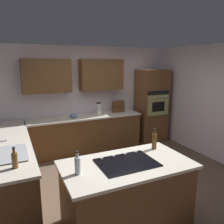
{
  "coord_description": "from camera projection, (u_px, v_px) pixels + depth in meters",
  "views": [
    {
      "loc": [
        1.75,
        3.46,
        2.2
      ],
      "look_at": [
        -0.27,
        -0.95,
        1.13
      ],
      "focal_mm": 35.96,
      "sensor_mm": 36.0,
      "label": 1
    }
  ],
  "objects": [
    {
      "name": "ground_plane",
      "position": [
        120.0,
        181.0,
        4.26
      ],
      "size": [
        14.0,
        14.0,
        0.0
      ],
      "primitive_type": "plane",
      "color": "brown"
    },
    {
      "name": "wall_back",
      "position": [
        82.0,
        92.0,
        5.72
      ],
      "size": [
        6.0,
        0.44,
        2.6
      ],
      "color": "silver",
      "rests_on": "ground"
    },
    {
      "name": "wall_left",
      "position": [
        208.0,
        102.0,
        5.24
      ],
      "size": [
        0.1,
        4.0,
        2.6
      ],
      "primitive_type": "cube",
      "color": "silver",
      "rests_on": "ground"
    },
    {
      "name": "lower_cabinets_back",
      "position": [
        86.0,
        134.0,
        5.65
      ],
      "size": [
        2.8,
        0.6,
        0.86
      ],
      "primitive_type": "cube",
      "color": "brown",
      "rests_on": "ground"
    },
    {
      "name": "countertop_back",
      "position": [
        85.0,
        117.0,
        5.55
      ],
      "size": [
        2.84,
        0.64,
        0.04
      ],
      "primitive_type": "cube",
      "color": "silver",
      "rests_on": "lower_cabinets_back"
    },
    {
      "name": "lower_cabinets_side",
      "position": [
        13.0,
        166.0,
        3.91
      ],
      "size": [
        0.6,
        2.9,
        0.86
      ],
      "primitive_type": "cube",
      "color": "brown",
      "rests_on": "ground"
    },
    {
      "name": "countertop_side",
      "position": [
        10.0,
        142.0,
        3.81
      ],
      "size": [
        0.64,
        2.94,
        0.04
      ],
      "primitive_type": "cube",
      "color": "silver",
      "rests_on": "lower_cabinets_side"
    },
    {
      "name": "island_base",
      "position": [
        126.0,
        195.0,
        3.06
      ],
      "size": [
        1.64,
        0.88,
        0.86
      ],
      "primitive_type": "cube",
      "color": "brown",
      "rests_on": "ground"
    },
    {
      "name": "island_top",
      "position": [
        127.0,
        164.0,
        2.96
      ],
      "size": [
        1.72,
        0.96,
        0.04
      ],
      "primitive_type": "cube",
      "color": "silver",
      "rests_on": "island_base"
    },
    {
      "name": "wall_oven",
      "position": [
        151.0,
        106.0,
        6.31
      ],
      "size": [
        0.8,
        0.66,
        2.01
      ],
      "color": "brown",
      "rests_on": "ground"
    },
    {
      "name": "sink_unit",
      "position": [
        10.0,
        154.0,
        3.22
      ],
      "size": [
        0.46,
        0.7,
        0.23
      ],
      "color": "#515456",
      "rests_on": "countertop_side"
    },
    {
      "name": "cooktop",
      "position": [
        127.0,
        162.0,
        2.96
      ],
      "size": [
        0.76,
        0.56,
        0.03
      ],
      "color": "black",
      "rests_on": "island_top"
    },
    {
      "name": "blender",
      "position": [
        99.0,
        110.0,
        5.63
      ],
      "size": [
        0.15,
        0.15,
        0.32
      ],
      "color": "beige",
      "rests_on": "countertop_back"
    },
    {
      "name": "mixing_bowl",
      "position": [
        74.0,
        116.0,
        5.38
      ],
      "size": [
        0.18,
        0.18,
        0.1
      ],
      "primitive_type": "ellipsoid",
      "color": "#668CB2",
      "rests_on": "countertop_back"
    },
    {
      "name": "spice_rack",
      "position": [
        118.0,
        106.0,
        5.97
      ],
      "size": [
        0.33,
        0.11,
        0.31
      ],
      "color": "brown",
      "rests_on": "countertop_back"
    },
    {
      "name": "dish_soap_bottle",
      "position": [
        15.0,
        160.0,
        2.8
      ],
      "size": [
        0.07,
        0.07,
        0.28
      ],
      "color": "brown",
      "rests_on": "countertop_side"
    },
    {
      "name": "oil_bottle",
      "position": [
        78.0,
        165.0,
        2.65
      ],
      "size": [
        0.07,
        0.07,
        0.29
      ],
      "color": "silver",
      "rests_on": "island_top"
    },
    {
      "name": "second_bottle",
      "position": [
        154.0,
        141.0,
        3.43
      ],
      "size": [
        0.07,
        0.07,
        0.32
      ],
      "color": "brown",
      "rests_on": "island_top"
    }
  ]
}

